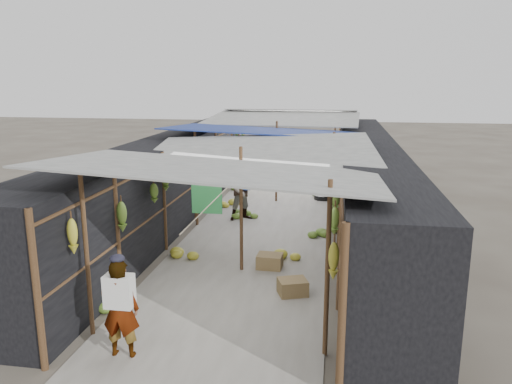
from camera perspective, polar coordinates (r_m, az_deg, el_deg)
The scene contains 14 objects.
ground at distance 7.91m, azimuth -5.90°, elevation -16.91°, with size 80.00×80.00×0.00m, color #6B6356.
aisle_slab at distance 13.81m, azimuth 1.06°, elevation -3.54°, with size 3.60×16.00×0.02m, color #9E998E.
stall_left at distance 14.15m, azimuth -9.81°, elevation 1.44°, with size 1.40×15.00×2.30m, color black.
stall_right at distance 13.43m, azimuth 12.57°, elevation 0.69°, with size 1.40×15.00×2.30m, color black.
crate_near at distance 9.38m, azimuth 4.20°, elevation -10.82°, with size 0.51×0.41×0.31m, color olive.
crate_mid at distance 10.58m, azimuth 1.58°, elevation -7.95°, with size 0.52×0.42×0.31m, color olive.
crate_back at distance 19.15m, azimuth 0.47°, elevation 1.49°, with size 0.39×0.32×0.25m, color olive.
black_basin at distance 16.54m, azimuth 7.61°, elevation -0.61°, with size 0.56×0.56×0.17m, color black.
vendor_elderly at distance 7.49m, azimuth -15.25°, elevation -12.74°, with size 0.54×0.35×1.48m, color white.
shopper_blue at distance 13.92m, azimuth -1.38°, elevation 0.19°, with size 0.83×0.65×1.71m, color #1E3698.
vendor_seated at distance 17.93m, azimuth 7.78°, elevation 1.63°, with size 0.58×0.33×0.89m, color #45413C.
market_canopy at distance 13.66m, azimuth 1.42°, elevation 6.55°, with size 5.62×15.20×2.77m.
hanging_bananas at distance 13.54m, azimuth 0.96°, elevation 3.21°, with size 3.95×13.53×0.81m.
floor_bananas at distance 13.63m, azimuth 0.97°, elevation -3.11°, with size 4.05×10.23×0.36m.
Camera 1 is at (1.85, -6.61, 3.93)m, focal length 35.00 mm.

